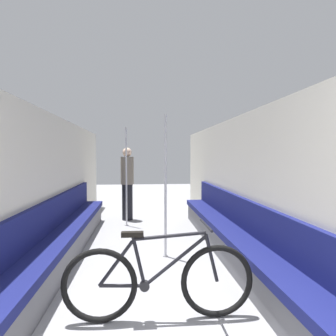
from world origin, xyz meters
TOP-DOWN VIEW (x-y plane):
  - wall_left at (-1.47, 3.40)m, footprint 0.10×10.00m
  - wall_right at (1.47, 3.40)m, footprint 0.10×10.00m
  - bench_seat_row_left at (-1.23, 3.52)m, footprint 0.42×5.76m
  - bench_seat_row_right at (1.23, 3.52)m, footprint 0.42×5.76m
  - bicycle at (0.06, 2.04)m, footprint 1.76×0.46m
  - grab_pole_near at (-0.41, 5.79)m, footprint 0.08×0.08m
  - grab_pole_far at (0.26, 3.76)m, footprint 0.08×0.08m
  - passenger_standing at (-0.42, 6.39)m, footprint 0.30×0.30m

SIDE VIEW (x-z plane):
  - bench_seat_row_left at x=-1.23m, z-range -0.15..0.74m
  - bench_seat_row_right at x=1.23m, z-range -0.15..0.74m
  - bicycle at x=0.06m, z-range -0.08..0.80m
  - passenger_standing at x=-0.42m, z-range 0.03..1.72m
  - grab_pole_near at x=-0.41m, z-range -0.03..2.08m
  - grab_pole_far at x=0.26m, z-range -0.03..2.08m
  - wall_left at x=-1.47m, z-range 0.00..2.13m
  - wall_right at x=1.47m, z-range 0.00..2.13m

